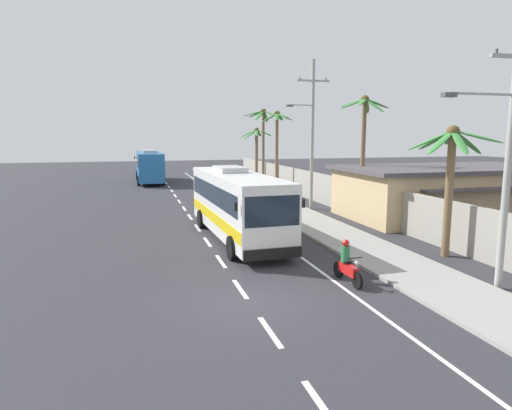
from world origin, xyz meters
The scene contains 18 objects.
ground_plane centered at (0.00, 0.00, 0.00)m, with size 160.00×160.00×0.00m, color #303035.
sidewalk_kerb centered at (6.80, 10.00, 0.07)m, with size 3.20×90.00×0.14m, color #999993.
lane_markings centered at (2.11, 14.48, 0.00)m, with size 3.64×71.00×0.01m.
boundary_wall centered at (10.60, 14.00, 1.14)m, with size 0.24×60.00×2.27m, color #9E998E.
coach_bus_foreground centered at (1.58, 8.76, 1.87)m, with size 3.24×10.99×3.60m.
coach_bus_far_lane centered at (-1.70, 38.05, 1.88)m, with size 3.06×10.89×3.61m.
motorcycle_beside_bus centered at (4.24, 17.64, 0.66)m, with size 0.56×1.96×1.63m.
motorcycle_trailing centered at (3.88, 0.95, 0.64)m, with size 0.56×1.96×1.55m.
pedestrian_near_kerb centered at (7.05, 20.35, 1.05)m, with size 0.36×0.36×1.72m.
pedestrian_midwalk centered at (6.53, 21.40, 1.04)m, with size 0.36×0.36×1.73m.
utility_pole_nearest centered at (8.51, -1.05, 4.90)m, with size 3.72×0.24×9.26m.
utility_pole_mid centered at (8.65, 16.28, 5.46)m, with size 3.08×0.24×10.34m.
palm_nearest centered at (9.62, 34.39, 4.32)m, with size 3.75×3.84×6.03m.
palm_second centered at (9.17, 25.72, 5.20)m, with size 2.92×2.86×7.39m.
palm_third centered at (9.13, 30.09, 5.75)m, with size 4.16×3.87×7.81m.
palm_fourth centered at (9.64, 3.07, 4.03)m, with size 3.46×3.56×5.67m.
palm_farthest centered at (10.93, 13.09, 5.54)m, with size 3.40×3.09×7.75m.
roadside_building centered at (16.16, 11.27, 1.65)m, with size 13.94×7.98×3.26m.
Camera 1 is at (-3.37, -13.24, 5.28)m, focal length 31.55 mm.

